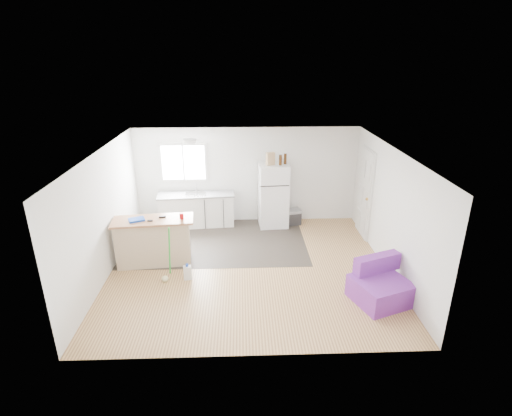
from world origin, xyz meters
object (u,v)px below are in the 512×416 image
(red_cup, at_px, (182,216))
(refrigerator, at_px, (273,195))
(mop, at_px, (167,270))
(blue_tray, at_px, (137,220))
(cleaner_jug, at_px, (188,272))
(cooler, at_px, (290,217))
(purple_seat, at_px, (380,286))
(peninsula, at_px, (154,241))
(bottle_left, at_px, (280,160))
(kitchen_cabinets, at_px, (197,209))
(cardboard_box, at_px, (270,159))
(bottle_right, at_px, (285,159))

(red_cup, bearing_deg, refrigerator, 43.16)
(mop, distance_m, blue_tray, 1.19)
(cleaner_jug, bearing_deg, cooler, 35.51)
(purple_seat, xyz_separation_m, mop, (-3.83, 0.78, -0.03))
(peninsula, distance_m, cleaner_jug, 1.06)
(refrigerator, distance_m, blue_tray, 3.44)
(purple_seat, relative_size, bottle_left, 4.49)
(kitchen_cabinets, height_order, red_cup, same)
(peninsula, bearing_deg, blue_tray, -176.04)
(mop, bearing_deg, cooler, 22.10)
(cooler, xyz_separation_m, cardboard_box, (-0.53, -0.10, 1.53))
(blue_tray, bearing_deg, refrigerator, 33.68)
(kitchen_cabinets, height_order, bottle_left, bottle_left)
(kitchen_cabinets, relative_size, peninsula, 1.16)
(kitchen_cabinets, bearing_deg, cardboard_box, -8.76)
(peninsula, bearing_deg, purple_seat, -25.16)
(blue_tray, bearing_deg, red_cup, 3.25)
(purple_seat, relative_size, mop, 0.99)
(peninsula, height_order, cleaner_jug, peninsula)
(kitchen_cabinets, bearing_deg, mop, -101.87)
(purple_seat, distance_m, bottle_left, 3.84)
(cleaner_jug, distance_m, blue_tray, 1.47)
(peninsula, distance_m, bottle_right, 3.62)
(blue_tray, distance_m, bottle_right, 3.74)
(cleaner_jug, distance_m, cardboard_box, 3.41)
(purple_seat, bearing_deg, bottle_right, 91.21)
(purple_seat, xyz_separation_m, cardboard_box, (-1.70, 3.27, 1.46))
(cleaner_jug, bearing_deg, peninsula, 125.14)
(cleaner_jug, bearing_deg, mop, 171.66)
(cardboard_box, bearing_deg, refrigerator, 37.59)
(bottle_left, bearing_deg, bottle_right, 40.03)
(kitchen_cabinets, relative_size, red_cup, 15.85)
(bottle_left, relative_size, bottle_right, 1.00)
(kitchen_cabinets, height_order, peninsula, kitchen_cabinets)
(kitchen_cabinets, height_order, cooler, kitchen_cabinets)
(mop, height_order, cardboard_box, cardboard_box)
(refrigerator, xyz_separation_m, mop, (-2.22, -2.56, -0.56))
(cooler, bearing_deg, bottle_left, -171.22)
(purple_seat, distance_m, mop, 3.91)
(refrigerator, relative_size, cooler, 2.78)
(bottle_left, bearing_deg, purple_seat, -65.68)
(refrigerator, bearing_deg, cardboard_box, -146.69)
(cardboard_box, bearing_deg, peninsula, -144.30)
(peninsula, bearing_deg, bottle_left, 27.18)
(peninsula, distance_m, bottle_left, 3.46)
(cooler, bearing_deg, peninsula, -161.65)
(peninsula, relative_size, bottle_left, 6.56)
(bottle_left, bearing_deg, refrigerator, 148.27)
(peninsula, distance_m, red_cup, 0.81)
(peninsula, relative_size, bottle_right, 6.56)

